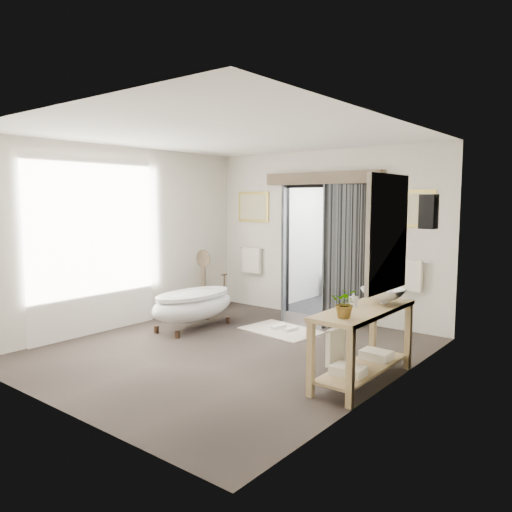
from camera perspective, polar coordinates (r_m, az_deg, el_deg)
name	(u,v)px	position (r m, az deg, el deg)	size (l,w,h in m)	color
ground_plane	(229,350)	(6.97, -3.12, -10.71)	(5.00, 5.00, 0.00)	#453C34
room_shell	(219,215)	(6.59, -4.21, 4.73)	(4.52, 5.02, 2.91)	beige
shower_room	(363,258)	(10.07, 12.08, -0.26)	(2.22, 2.01, 2.51)	black
back_wall_dressing	(319,229)	(8.54, 7.17, 3.10)	(3.82, 0.75, 2.52)	black
clawfoot_tub	(193,304)	(8.09, -7.17, -5.51)	(0.72, 1.62, 0.79)	#3F2D1F
vanity	(361,338)	(5.81, 11.91, -9.16)	(0.57, 1.60, 0.85)	tan
pedestal_mirror	(204,285)	(9.31, -6.01, -3.26)	(0.34, 0.22, 1.14)	brown
rug	(282,330)	(7.95, 2.95, -8.48)	(1.20, 0.80, 0.01)	beige
slippers	(285,328)	(7.97, 3.29, -8.22)	(0.38, 0.27, 0.05)	silver
basin	(383,296)	(6.01, 14.33, -4.43)	(0.53, 0.53, 0.18)	white
plant	(345,303)	(5.20, 10.19, -5.31)	(0.28, 0.24, 0.31)	gray
soap_bottle_a	(353,299)	(5.76, 11.08, -4.87)	(0.08, 0.08, 0.17)	gray
soap_bottle_b	(391,292)	(6.35, 15.20, -3.98)	(0.12, 0.12, 0.16)	gray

